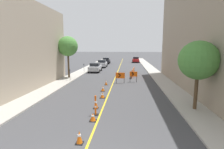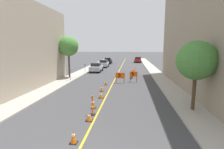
% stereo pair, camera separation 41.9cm
% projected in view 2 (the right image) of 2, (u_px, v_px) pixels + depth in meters
% --- Properties ---
extents(lane_stripe, '(0.12, 61.92, 0.01)m').
position_uv_depth(lane_stripe, '(120.00, 68.00, 35.41)').
color(lane_stripe, gold).
rests_on(lane_stripe, ground_plane).
extents(sidewalk_left, '(2.13, 61.92, 0.12)m').
position_uv_depth(sidewalk_left, '(90.00, 68.00, 36.08)').
color(sidewalk_left, '#ADA89E').
rests_on(sidewalk_left, ground_plane).
extents(sidewalk_right, '(2.13, 61.92, 0.12)m').
position_uv_depth(sidewalk_right, '(152.00, 69.00, 34.73)').
color(sidewalk_right, '#ADA89E').
rests_on(sidewalk_right, ground_plane).
extents(building_facade_left, '(6.00, 17.52, 8.83)m').
position_uv_depth(building_facade_left, '(1.00, 46.00, 16.81)').
color(building_facade_left, tan).
rests_on(building_facade_left, ground_plane).
extents(building_facade_right, '(6.00, 23.47, 11.55)m').
position_uv_depth(building_facade_right, '(220.00, 31.00, 16.28)').
color(building_facade_right, gray).
rests_on(building_facade_right, ground_plane).
extents(traffic_cone_nearest, '(0.35, 0.35, 0.62)m').
position_uv_depth(traffic_cone_nearest, '(73.00, 137.00, 7.93)').
color(traffic_cone_nearest, black).
rests_on(traffic_cone_nearest, ground_plane).
extents(traffic_cone_second, '(0.41, 0.41, 0.50)m').
position_uv_depth(traffic_cone_second, '(89.00, 117.00, 10.35)').
color(traffic_cone_second, black).
rests_on(traffic_cone_second, ground_plane).
extents(traffic_cone_third, '(0.37, 0.37, 0.68)m').
position_uv_depth(traffic_cone_third, '(93.00, 104.00, 12.45)').
color(traffic_cone_third, black).
rests_on(traffic_cone_third, ground_plane).
extents(traffic_cone_fourth, '(0.44, 0.44, 0.49)m').
position_uv_depth(traffic_cone_fourth, '(101.00, 95.00, 15.00)').
color(traffic_cone_fourth, black).
rests_on(traffic_cone_fourth, ground_plane).
extents(traffic_cone_fifth, '(0.41, 0.41, 0.51)m').
position_uv_depth(traffic_cone_fifth, '(102.00, 89.00, 17.29)').
color(traffic_cone_fifth, black).
rests_on(traffic_cone_fifth, ground_plane).
extents(traffic_cone_farthest, '(0.35, 0.35, 0.55)m').
position_uv_depth(traffic_cone_farthest, '(106.00, 83.00, 20.10)').
color(traffic_cone_farthest, black).
rests_on(traffic_cone_farthest, ground_plane).
extents(delineator_post_front, '(0.36, 0.36, 1.31)m').
position_uv_depth(delineator_post_front, '(92.00, 106.00, 11.19)').
color(delineator_post_front, black).
rests_on(delineator_post_front, ground_plane).
extents(arrow_barricade_primary, '(1.11, 0.11, 1.30)m').
position_uv_depth(arrow_barricade_primary, '(120.00, 76.00, 20.94)').
color(arrow_barricade_primary, '#EF560C').
rests_on(arrow_barricade_primary, ground_plane).
extents(arrow_barricade_secondary, '(0.94, 0.10, 1.34)m').
position_uv_depth(arrow_barricade_secondary, '(134.00, 75.00, 21.47)').
color(arrow_barricade_secondary, '#EF560C').
rests_on(arrow_barricade_secondary, ground_plane).
extents(safety_mesh_fence, '(0.57, 4.59, 1.18)m').
position_uv_depth(safety_mesh_fence, '(134.00, 72.00, 25.87)').
color(safety_mesh_fence, '#EF560C').
rests_on(safety_mesh_fence, ground_plane).
extents(parked_car_curb_near, '(1.94, 4.32, 1.59)m').
position_uv_depth(parked_car_curb_near, '(96.00, 67.00, 30.78)').
color(parked_car_curb_near, '#B7B7BC').
rests_on(parked_car_curb_near, ground_plane).
extents(parked_car_curb_mid, '(1.95, 4.34, 1.59)m').
position_uv_depth(parked_car_curb_mid, '(104.00, 63.00, 37.62)').
color(parked_car_curb_mid, '#B7B7BC').
rests_on(parked_car_curb_mid, ground_plane).
extents(parked_car_curb_far, '(1.95, 4.36, 1.59)m').
position_uv_depth(parked_car_curb_far, '(108.00, 61.00, 45.59)').
color(parked_car_curb_far, black).
rests_on(parked_car_curb_far, ground_plane).
extents(parked_car_opposite_side, '(2.01, 4.38, 1.59)m').
position_uv_depth(parked_car_opposite_side, '(138.00, 60.00, 49.20)').
color(parked_car_opposite_side, maroon).
rests_on(parked_car_opposite_side, ground_plane).
extents(parking_meter_near_curb, '(0.12, 0.11, 1.45)m').
position_uv_depth(parking_meter_near_curb, '(70.00, 72.00, 22.24)').
color(parking_meter_near_curb, '#4C4C51').
rests_on(parking_meter_near_curb, sidewalk_left).
extents(parking_meter_far_curb, '(0.12, 0.11, 1.44)m').
position_uv_depth(parking_meter_far_curb, '(85.00, 66.00, 29.34)').
color(parking_meter_far_curb, '#4C4C51').
rests_on(parking_meter_far_curb, sidewalk_left).
extents(street_tree_left_near, '(2.70, 2.70, 5.66)m').
position_uv_depth(street_tree_left_near, '(68.00, 46.00, 23.76)').
color(street_tree_left_near, '#4C3823').
rests_on(street_tree_left_near, sidewalk_left).
extents(street_tree_right_near, '(2.58, 2.58, 4.64)m').
position_uv_depth(street_tree_right_near, '(196.00, 61.00, 11.42)').
color(street_tree_right_near, '#4C3823').
rests_on(street_tree_right_near, sidewalk_right).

